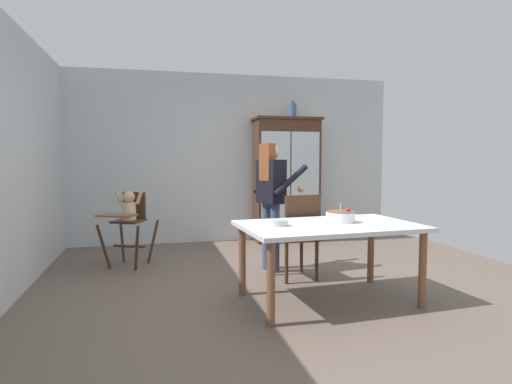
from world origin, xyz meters
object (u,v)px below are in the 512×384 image
at_px(china_cabinet, 287,179).
at_px(birthday_cake, 341,217).
at_px(high_chair_with_toddler, 129,214).
at_px(ceramic_vase, 292,110).
at_px(dining_chair_far_side, 299,231).
at_px(dining_table, 329,233).
at_px(serving_bowl, 278,223).
at_px(adult_person, 271,191).

xyz_separation_m(china_cabinet, birthday_cake, (-0.37, -2.88, -0.22)).
bearing_deg(birthday_cake, high_chair_with_toddler, 139.50).
bearing_deg(ceramic_vase, birthday_cake, -99.06).
bearing_deg(dining_chair_far_side, china_cabinet, -111.79).
xyz_separation_m(dining_table, birthday_cake, (0.15, 0.07, 0.14)).
xyz_separation_m(ceramic_vase, birthday_cake, (-0.46, -2.89, -1.33)).
height_order(ceramic_vase, serving_bowl, ceramic_vase).
distance_m(ceramic_vase, high_chair_with_toddler, 3.13).
distance_m(dining_table, dining_chair_far_side, 0.74).
height_order(adult_person, serving_bowl, adult_person).
bearing_deg(ceramic_vase, serving_bowl, -110.52).
height_order(china_cabinet, adult_person, china_cabinet).
distance_m(ceramic_vase, dining_chair_far_side, 2.81).
relative_size(high_chair_with_toddler, birthday_cake, 3.39).
bearing_deg(ceramic_vase, adult_person, -115.55).
xyz_separation_m(china_cabinet, ceramic_vase, (0.09, 0.00, 1.12)).
height_order(ceramic_vase, birthday_cake, ceramic_vase).
xyz_separation_m(adult_person, dining_chair_far_side, (0.18, -0.48, -0.41)).
height_order(china_cabinet, dining_chair_far_side, china_cabinet).
relative_size(ceramic_vase, birthday_cake, 0.96).
height_order(adult_person, dining_chair_far_side, adult_person).
bearing_deg(serving_bowl, china_cabinet, 71.05).
xyz_separation_m(serving_bowl, dining_chair_far_side, (0.45, 0.72, -0.21)).
bearing_deg(dining_chair_far_side, dining_table, 86.06).
relative_size(adult_person, serving_bowl, 8.50).
xyz_separation_m(ceramic_vase, adult_person, (-0.84, -1.75, -1.16)).
relative_size(china_cabinet, adult_person, 1.31).
xyz_separation_m(ceramic_vase, dining_chair_far_side, (-0.66, -2.23, -1.57)).
distance_m(ceramic_vase, adult_person, 2.26).
relative_size(china_cabinet, high_chair_with_toddler, 2.11).
bearing_deg(birthday_cake, dining_table, -153.89).
relative_size(high_chair_with_toddler, dining_table, 0.56).
bearing_deg(dining_table, birthday_cake, 26.11).
xyz_separation_m(adult_person, birthday_cake, (0.38, -1.14, -0.17)).
xyz_separation_m(dining_table, serving_bowl, (-0.49, 0.01, 0.11)).
height_order(china_cabinet, birthday_cake, china_cabinet).
bearing_deg(birthday_cake, china_cabinet, 82.72).
distance_m(high_chair_with_toddler, birthday_cake, 2.71).
bearing_deg(high_chair_with_toddler, dining_chair_far_side, -4.72).
relative_size(ceramic_vase, high_chair_with_toddler, 0.28).
relative_size(adult_person, dining_table, 0.89).
bearing_deg(china_cabinet, birthday_cake, -97.28).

